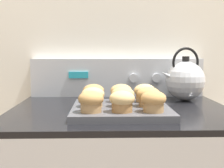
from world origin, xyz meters
TOP-DOWN VIEW (x-y plane):
  - wall_back at (0.00, 0.69)m, footprint 8.00×0.05m
  - control_panel at (0.00, 0.64)m, footprint 0.76×0.07m
  - muffin_pan at (-0.01, 0.25)m, footprint 0.31×0.31m
  - muffin_r0_c0 at (-0.10, 0.16)m, footprint 0.08×0.08m
  - muffin_r0_c1 at (-0.01, 0.16)m, footprint 0.08×0.08m
  - muffin_r0_c2 at (0.09, 0.16)m, footprint 0.08×0.08m
  - muffin_r1_c0 at (-0.10, 0.25)m, footprint 0.08×0.08m
  - muffin_r1_c1 at (-0.00, 0.25)m, footprint 0.08×0.08m
  - muffin_r1_c2 at (0.08, 0.25)m, footprint 0.08×0.08m
  - muffin_r2_c0 at (-0.10, 0.34)m, footprint 0.08×0.08m
  - muffin_r2_c1 at (-0.00, 0.34)m, footprint 0.08×0.08m
  - muffin_r2_c2 at (0.08, 0.34)m, footprint 0.08×0.08m
  - tea_kettle at (0.27, 0.51)m, footprint 0.20×0.16m

SIDE VIEW (x-z plane):
  - muffin_pan at x=-0.01m, z-range 0.93..0.95m
  - muffin_r0_c0 at x=-0.10m, z-range 0.95..1.02m
  - muffin_r0_c1 at x=-0.01m, z-range 0.95..1.02m
  - muffin_r0_c2 at x=0.09m, z-range 0.95..1.02m
  - muffin_r1_c0 at x=-0.10m, z-range 0.95..1.02m
  - muffin_r1_c1 at x=0.00m, z-range 0.95..1.02m
  - muffin_r1_c2 at x=0.08m, z-range 0.95..1.02m
  - muffin_r2_c0 at x=-0.10m, z-range 0.95..1.02m
  - muffin_r2_c1 at x=0.00m, z-range 0.95..1.02m
  - muffin_r2_c2 at x=0.08m, z-range 0.95..1.02m
  - tea_kettle at x=0.27m, z-range 0.91..1.12m
  - control_panel at x=0.00m, z-range 0.93..1.10m
  - wall_back at x=0.00m, z-range 0.00..2.40m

